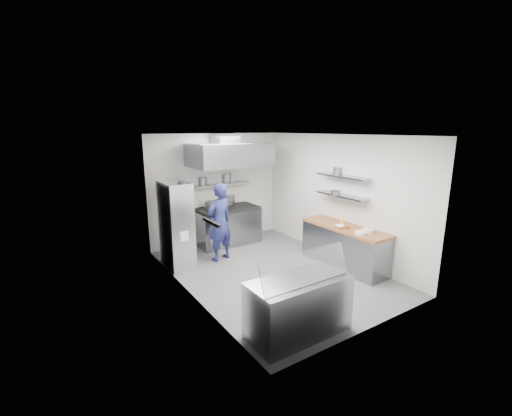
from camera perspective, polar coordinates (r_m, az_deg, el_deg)
floor at (r=7.29m, az=2.62°, el=-10.53°), size 5.00×5.00×0.00m
ceiling at (r=6.67m, az=2.87°, el=12.06°), size 5.00×5.00×0.00m
wall_back at (r=8.95m, az=-6.65°, el=3.26°), size 3.60×2.80×0.02m
wall_front at (r=5.11m, az=19.40°, el=-5.02°), size 3.60×2.80×0.02m
wall_left at (r=6.00m, az=-11.36°, el=-1.84°), size 2.80×5.00×0.02m
wall_right at (r=8.01m, az=13.26°, el=1.83°), size 2.80×5.00×0.02m
gas_range at (r=8.87m, az=-4.75°, el=-3.10°), size 1.60×0.80×0.90m
cooktop at (r=8.74m, az=-4.81°, el=-0.08°), size 1.57×0.78×0.06m
stock_pot_left at (r=8.59m, az=-7.67°, el=0.50°), size 0.25×0.25×0.20m
stock_pot_mid at (r=9.10m, az=-4.64°, el=1.42°), size 0.36×0.36×0.24m
over_range_shelf at (r=8.84m, az=-5.63°, el=3.95°), size 1.60×0.30×0.04m
shelf_pot_a at (r=8.80m, az=-9.00°, el=4.53°), size 0.25×0.25×0.18m
shelf_pot_b at (r=9.10m, az=-5.07°, el=5.05°), size 0.28×0.28×0.22m
extractor_hood at (r=8.38m, az=-4.42°, el=8.84°), size 1.90×1.15×0.55m
hood_duct at (r=8.56m, az=-5.21°, el=11.46°), size 0.55×0.55×0.24m
red_firebox at (r=8.42m, az=-14.10°, el=2.46°), size 0.22×0.10×0.26m
chef at (r=7.68m, az=-6.09°, el=-2.36°), size 0.73×0.57×1.76m
wire_rack at (r=7.45m, az=-13.17°, el=-2.79°), size 0.50×0.90×1.85m
rack_bin_a at (r=7.13m, az=-12.04°, el=-4.49°), size 0.16×0.20×0.18m
rack_bin_b at (r=7.33m, az=-13.25°, el=-0.02°), size 0.12×0.16×0.14m
rack_jar at (r=7.03m, az=-12.42°, el=3.63°), size 0.11×0.11×0.18m
knife_strip at (r=5.18m, az=-7.45°, el=-2.39°), size 0.04×0.55×0.05m
prep_counter_base at (r=7.65m, az=14.44°, el=-6.41°), size 0.62×2.00×0.84m
prep_counter_top at (r=7.51m, az=14.64°, el=-3.17°), size 0.65×2.04×0.06m
plate_stack_a at (r=7.19m, az=18.07°, el=-3.64°), size 0.23×0.23×0.06m
plate_stack_b at (r=6.99m, az=16.97°, el=-4.02°), size 0.20×0.20×0.06m
copper_pan at (r=7.32m, az=14.83°, el=-3.12°), size 0.14×0.14×0.06m
squeeze_bottle at (r=7.58m, az=14.22°, el=-2.06°), size 0.05×0.05×0.18m
mixing_bowl at (r=7.35m, az=13.96°, el=-3.02°), size 0.28×0.28×0.06m
wall_shelf_lower at (r=7.68m, az=14.07°, el=2.05°), size 0.30×1.30×0.04m
wall_shelf_upper at (r=7.61m, az=14.25°, el=5.16°), size 0.30×1.30×0.04m
shelf_pot_c at (r=7.56m, az=13.11°, el=2.48°), size 0.21×0.21×0.10m
shelf_pot_d at (r=7.91m, az=13.62°, el=6.15°), size 0.24×0.24×0.14m
display_case at (r=5.16m, az=7.11°, el=-15.98°), size 1.50×0.70×0.85m
display_glass at (r=4.79m, az=8.26°, el=-9.79°), size 1.47×0.19×0.42m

